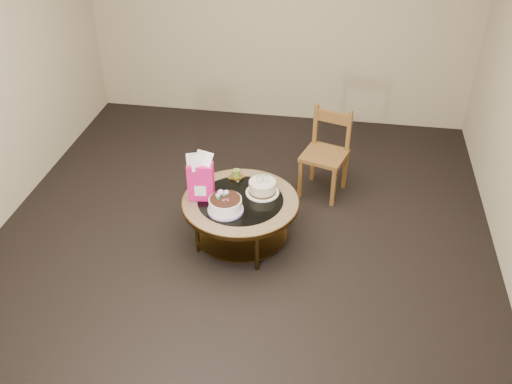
% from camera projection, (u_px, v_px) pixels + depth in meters
% --- Properties ---
extents(ground, '(5.00, 5.00, 0.00)m').
position_uv_depth(ground, '(241.00, 241.00, 5.15)').
color(ground, black).
rests_on(ground, ground).
extents(room_walls, '(4.52, 5.02, 2.61)m').
position_uv_depth(room_walls, '(238.00, 82.00, 4.27)').
color(room_walls, tan).
rests_on(room_walls, ground).
extents(coffee_table, '(1.02, 1.02, 0.46)m').
position_uv_depth(coffee_table, '(241.00, 207.00, 4.94)').
color(coffee_table, '#523A17').
rests_on(coffee_table, ground).
extents(decorated_cake, '(0.30, 0.30, 0.17)m').
position_uv_depth(decorated_cake, '(225.00, 205.00, 4.73)').
color(decorated_cake, '#B99DDE').
rests_on(decorated_cake, coffee_table).
extents(cream_cake, '(0.29, 0.29, 0.18)m').
position_uv_depth(cream_cake, '(262.00, 188.00, 4.94)').
color(cream_cake, white).
rests_on(cream_cake, coffee_table).
extents(gift_bag, '(0.23, 0.18, 0.43)m').
position_uv_depth(gift_bag, '(201.00, 177.00, 4.80)').
color(gift_bag, '#EF168B').
rests_on(gift_bag, coffee_table).
extents(pillar_candle, '(0.14, 0.14, 0.10)m').
position_uv_depth(pillar_candle, '(237.00, 175.00, 5.15)').
color(pillar_candle, '#DBBE5A').
rests_on(pillar_candle, coffee_table).
extents(dining_chair, '(0.50, 0.50, 0.87)m').
position_uv_depth(dining_chair, '(326.00, 153.00, 5.57)').
color(dining_chair, brown).
rests_on(dining_chair, ground).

